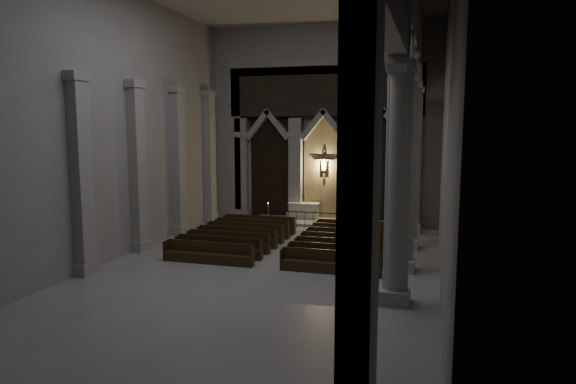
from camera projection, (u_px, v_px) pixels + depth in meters
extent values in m
plane|color=gray|center=(264.00, 270.00, 21.26)|extent=(24.00, 24.00, 0.00)
cube|color=gray|center=(325.00, 124.00, 31.91)|extent=(14.00, 0.10, 12.00)
cube|color=gray|center=(45.00, 125.00, 9.04)|extent=(14.00, 0.10, 12.00)
cube|color=gray|center=(112.00, 124.00, 22.39)|extent=(0.10, 24.00, 12.00)
cube|color=gray|center=(447.00, 125.00, 18.56)|extent=(0.10, 24.00, 12.00)
cube|color=#9B9991|center=(242.00, 168.00, 33.28)|extent=(0.80, 0.50, 6.40)
cube|color=#9B9991|center=(242.00, 213.00, 33.67)|extent=(1.05, 0.70, 0.50)
cube|color=#9B9991|center=(242.00, 135.00, 33.00)|extent=(1.00, 0.65, 0.35)
cube|color=#9B9991|center=(295.00, 169.00, 32.29)|extent=(0.80, 0.50, 6.40)
cube|color=#9B9991|center=(295.00, 215.00, 32.68)|extent=(1.05, 0.70, 0.50)
cube|color=#9B9991|center=(295.00, 135.00, 32.01)|extent=(1.00, 0.65, 0.35)
cube|color=#9B9991|center=(352.00, 171.00, 31.31)|extent=(0.80, 0.50, 6.40)
cube|color=#9B9991|center=(351.00, 218.00, 31.70)|extent=(1.05, 0.70, 0.50)
cube|color=#9B9991|center=(353.00, 135.00, 31.03)|extent=(1.00, 0.65, 0.35)
cube|color=#9B9991|center=(413.00, 172.00, 30.32)|extent=(0.80, 0.50, 6.40)
cube|color=#9B9991|center=(411.00, 221.00, 30.71)|extent=(1.05, 0.70, 0.50)
cube|color=#9B9991|center=(414.00, 136.00, 30.04)|extent=(1.00, 0.65, 0.35)
cube|color=black|center=(270.00, 163.00, 33.08)|extent=(2.60, 0.15, 7.00)
cube|color=#8D805B|center=(325.00, 165.00, 32.09)|extent=(2.60, 0.15, 7.00)
cube|color=black|center=(383.00, 166.00, 31.11)|extent=(2.60, 0.15, 7.00)
cube|color=black|center=(324.00, 91.00, 31.17)|extent=(12.00, 0.50, 3.00)
cube|color=#9B9991|center=(230.00, 148.00, 33.33)|extent=(1.60, 0.50, 9.00)
cube|color=#9B9991|center=(427.00, 150.00, 29.93)|extent=(1.60, 0.50, 9.00)
cube|color=#9B9991|center=(324.00, 49.00, 30.84)|extent=(14.00, 0.50, 3.00)
plane|color=#FFBB72|center=(324.00, 165.00, 32.07)|extent=(1.50, 0.00, 1.50)
cube|color=#56301D|center=(324.00, 165.00, 31.98)|extent=(0.13, 0.08, 1.80)
cube|color=#56301D|center=(324.00, 159.00, 31.93)|extent=(1.10, 0.08, 0.13)
cube|color=tan|center=(324.00, 166.00, 31.93)|extent=(0.26, 0.10, 0.60)
sphere|color=tan|center=(324.00, 159.00, 31.88)|extent=(0.17, 0.17, 0.17)
cylinder|color=tan|center=(320.00, 160.00, 31.95)|extent=(0.45, 0.08, 0.08)
cylinder|color=tan|center=(328.00, 160.00, 31.81)|extent=(0.45, 0.08, 0.08)
cube|color=#9B9991|center=(411.00, 228.00, 28.78)|extent=(1.00, 1.00, 0.50)
cylinder|color=#9B9991|center=(413.00, 161.00, 28.28)|extent=(0.70, 0.70, 7.50)
cube|color=#9B9991|center=(416.00, 90.00, 27.78)|extent=(0.95, 0.95, 0.35)
cube|color=#9B9991|center=(407.00, 243.00, 24.97)|extent=(1.00, 1.00, 0.50)
cylinder|color=#9B9991|center=(410.00, 167.00, 24.47)|extent=(0.70, 0.70, 7.50)
cube|color=#9B9991|center=(412.00, 85.00, 23.97)|extent=(0.95, 0.95, 0.35)
cube|color=#9B9991|center=(402.00, 265.00, 21.16)|extent=(1.00, 1.00, 0.50)
cylinder|color=#9B9991|center=(405.00, 174.00, 20.66)|extent=(0.70, 0.70, 7.50)
cube|color=#9B9991|center=(408.00, 77.00, 20.16)|extent=(0.95, 0.95, 0.35)
cube|color=#9B9991|center=(395.00, 296.00, 17.34)|extent=(1.00, 1.00, 0.50)
cylinder|color=#9B9991|center=(398.00, 186.00, 16.85)|extent=(0.70, 0.70, 7.50)
cube|color=#9B9991|center=(401.00, 66.00, 16.35)|extent=(0.95, 0.95, 0.35)
cube|color=#9B9991|center=(415.00, 148.00, 30.02)|extent=(0.55, 1.20, 9.20)
cube|color=#9B9991|center=(360.00, 212.00, 8.29)|extent=(0.55, 1.20, 9.20)
cube|color=#9B9991|center=(211.00, 217.00, 32.13)|extent=(0.60, 1.00, 0.50)
cube|color=#9B9991|center=(210.00, 157.00, 31.64)|extent=(0.50, 0.80, 7.50)
cube|color=#9B9991|center=(208.00, 94.00, 31.13)|extent=(0.60, 1.00, 0.35)
cube|color=#9B9991|center=(180.00, 229.00, 28.32)|extent=(0.60, 1.00, 0.50)
cube|color=#9B9991|center=(179.00, 162.00, 27.83)|extent=(0.50, 0.80, 7.50)
cube|color=#9B9991|center=(176.00, 89.00, 27.32)|extent=(0.60, 1.00, 0.35)
cube|color=#9B9991|center=(141.00, 246.00, 24.51)|extent=(0.60, 1.00, 0.50)
cube|color=#9B9991|center=(138.00, 167.00, 24.01)|extent=(0.50, 0.80, 7.50)
cube|color=#9B9991|center=(134.00, 84.00, 23.51)|extent=(0.60, 1.00, 0.35)
cube|color=#9B9991|center=(86.00, 268.00, 20.70)|extent=(0.60, 1.00, 0.50)
cube|color=#9B9991|center=(81.00, 176.00, 20.20)|extent=(0.50, 0.80, 7.50)
cube|color=#9B9991|center=(76.00, 76.00, 19.70)|extent=(0.60, 1.00, 0.35)
cube|color=#9B9991|center=(320.00, 222.00, 31.35)|extent=(8.50, 2.60, 0.15)
cube|color=beige|center=(304.00, 211.00, 32.20)|extent=(1.77, 0.69, 0.93)
cube|color=white|center=(304.00, 203.00, 32.14)|extent=(1.91, 0.77, 0.04)
cube|color=black|center=(313.00, 213.00, 29.56)|extent=(5.02, 0.05, 0.05)
cube|color=black|center=(272.00, 218.00, 30.31)|extent=(0.09, 0.09, 1.00)
cube|color=black|center=(356.00, 223.00, 28.93)|extent=(0.09, 0.09, 1.00)
cylinder|color=black|center=(280.00, 219.00, 30.17)|extent=(0.02, 0.02, 0.92)
cylinder|color=black|center=(288.00, 219.00, 30.04)|extent=(0.02, 0.02, 0.92)
cylinder|color=black|center=(296.00, 220.00, 29.90)|extent=(0.02, 0.02, 0.92)
cylinder|color=black|center=(305.00, 220.00, 29.76)|extent=(0.02, 0.02, 0.92)
cylinder|color=black|center=(313.00, 221.00, 29.62)|extent=(0.02, 0.02, 0.92)
cylinder|color=black|center=(322.00, 221.00, 29.49)|extent=(0.02, 0.02, 0.92)
cylinder|color=black|center=(330.00, 222.00, 29.35)|extent=(0.02, 0.02, 0.92)
cylinder|color=black|center=(339.00, 222.00, 29.21)|extent=(0.02, 0.02, 0.92)
cylinder|color=black|center=(348.00, 223.00, 29.08)|extent=(0.02, 0.02, 0.92)
cylinder|color=#B58F37|center=(268.00, 223.00, 31.33)|extent=(0.21, 0.21, 0.04)
cylinder|color=#B58F37|center=(268.00, 215.00, 31.26)|extent=(0.03, 0.03, 1.02)
cylinder|color=#B58F37|center=(268.00, 206.00, 31.19)|extent=(0.11, 0.11, 0.02)
cylinder|color=#EEE4C8|center=(268.00, 205.00, 31.18)|extent=(0.04, 0.04, 0.18)
sphere|color=#F0BB54|center=(268.00, 203.00, 31.16)|extent=(0.04, 0.04, 0.04)
cylinder|color=#B58F37|center=(365.00, 230.00, 29.19)|extent=(0.21, 0.21, 0.04)
cylinder|color=#B58F37|center=(365.00, 221.00, 29.12)|extent=(0.03, 0.03, 1.01)
cylinder|color=#B58F37|center=(366.00, 213.00, 29.06)|extent=(0.10, 0.10, 0.02)
cylinder|color=#EEE4C8|center=(366.00, 211.00, 29.04)|extent=(0.04, 0.04, 0.17)
sphere|color=#F0BB54|center=(366.00, 209.00, 29.03)|extent=(0.04, 0.04, 0.04)
cube|color=black|center=(259.00, 228.00, 28.69)|extent=(4.09, 0.39, 0.44)
cube|color=black|center=(260.00, 220.00, 28.80)|extent=(4.09, 0.07, 0.49)
cube|color=black|center=(225.00, 223.00, 29.22)|extent=(0.06, 0.44, 0.88)
cube|color=black|center=(294.00, 227.00, 28.10)|extent=(0.06, 0.44, 0.88)
cube|color=black|center=(355.00, 234.00, 27.21)|extent=(4.09, 0.39, 0.44)
cube|color=black|center=(356.00, 225.00, 27.32)|extent=(4.09, 0.07, 0.49)
cube|color=black|center=(317.00, 228.00, 27.74)|extent=(0.06, 0.44, 0.88)
cube|color=black|center=(394.00, 232.00, 26.62)|extent=(0.06, 0.44, 0.88)
cube|color=black|center=(252.00, 232.00, 27.62)|extent=(4.09, 0.39, 0.44)
cube|color=black|center=(253.00, 223.00, 27.74)|extent=(4.09, 0.07, 0.49)
cube|color=black|center=(217.00, 226.00, 28.15)|extent=(0.06, 0.44, 0.88)
cube|color=black|center=(288.00, 231.00, 27.03)|extent=(0.06, 0.44, 0.88)
cube|color=black|center=(352.00, 239.00, 26.14)|extent=(4.09, 0.39, 0.44)
cube|color=black|center=(352.00, 229.00, 26.26)|extent=(4.09, 0.07, 0.49)
cube|color=black|center=(313.00, 232.00, 26.68)|extent=(0.06, 0.44, 0.88)
cube|color=black|center=(392.00, 237.00, 25.56)|extent=(0.06, 0.44, 0.88)
cube|color=black|center=(245.00, 237.00, 26.56)|extent=(4.09, 0.39, 0.44)
cube|color=black|center=(246.00, 227.00, 26.67)|extent=(4.09, 0.07, 0.49)
cube|color=black|center=(208.00, 230.00, 27.09)|extent=(0.06, 0.44, 0.88)
cube|color=black|center=(282.00, 235.00, 25.97)|extent=(0.06, 0.44, 0.88)
cube|color=black|center=(348.00, 243.00, 25.08)|extent=(4.09, 0.39, 0.44)
cube|color=black|center=(349.00, 233.00, 25.20)|extent=(4.09, 0.07, 0.49)
cube|color=black|center=(308.00, 237.00, 25.61)|extent=(0.06, 0.44, 0.88)
cube|color=black|center=(391.00, 242.00, 24.49)|extent=(0.06, 0.44, 0.88)
cube|color=black|center=(237.00, 242.00, 25.49)|extent=(4.09, 0.39, 0.44)
cube|color=black|center=(238.00, 232.00, 25.61)|extent=(4.09, 0.07, 0.49)
cube|color=black|center=(199.00, 235.00, 26.02)|extent=(0.06, 0.44, 0.88)
cube|color=black|center=(276.00, 240.00, 24.90)|extent=(0.06, 0.44, 0.88)
cube|color=black|center=(344.00, 249.00, 24.02)|extent=(4.09, 0.39, 0.44)
cube|color=black|center=(345.00, 238.00, 24.13)|extent=(4.09, 0.07, 0.49)
cube|color=black|center=(302.00, 241.00, 24.55)|extent=(0.06, 0.44, 0.88)
cube|color=black|center=(389.00, 247.00, 23.43)|extent=(0.06, 0.44, 0.88)
cube|color=black|center=(228.00, 247.00, 24.43)|extent=(4.09, 0.39, 0.44)
cube|color=black|center=(229.00, 236.00, 24.54)|extent=(4.09, 0.07, 0.49)
cube|color=black|center=(189.00, 240.00, 24.96)|extent=(0.06, 0.44, 0.88)
cube|color=black|center=(269.00, 245.00, 23.84)|extent=(0.06, 0.44, 0.88)
cube|color=black|center=(340.00, 255.00, 22.95)|extent=(4.09, 0.39, 0.44)
cube|color=black|center=(341.00, 244.00, 23.07)|extent=(4.09, 0.07, 0.49)
cube|color=black|center=(296.00, 247.00, 23.48)|extent=(0.06, 0.44, 0.88)
cube|color=black|center=(386.00, 253.00, 22.36)|extent=(0.06, 0.44, 0.88)
cube|color=black|center=(218.00, 252.00, 23.36)|extent=(4.09, 0.39, 0.44)
cube|color=black|center=(220.00, 241.00, 23.48)|extent=(4.09, 0.07, 0.49)
cube|color=black|center=(178.00, 245.00, 23.89)|extent=(0.06, 0.44, 0.88)
cube|color=black|center=(261.00, 251.00, 22.78)|extent=(0.06, 0.44, 0.88)
cube|color=black|center=(335.00, 261.00, 21.89)|extent=(4.09, 0.39, 0.44)
cube|color=black|center=(336.00, 249.00, 22.00)|extent=(4.09, 0.07, 0.49)
cube|color=black|center=(289.00, 253.00, 22.42)|extent=(0.06, 0.44, 0.88)
cube|color=black|center=(384.00, 259.00, 21.30)|extent=(0.06, 0.44, 0.88)
cube|color=black|center=(208.00, 258.00, 22.30)|extent=(4.09, 0.39, 0.44)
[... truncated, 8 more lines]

